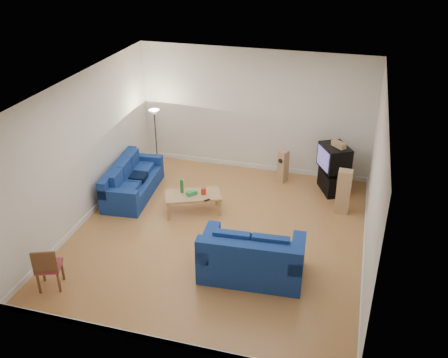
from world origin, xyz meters
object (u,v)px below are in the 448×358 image
(tv_stand, at_px, (332,182))
(television, at_px, (334,157))
(coffee_table, at_px, (193,196))
(sofa_loveseat, at_px, (251,260))
(sofa_three_seat, at_px, (131,183))

(tv_stand, distance_m, television, 0.65)
(coffee_table, relative_size, tv_stand, 1.66)
(sofa_loveseat, bearing_deg, sofa_three_seat, 143.18)
(sofa_loveseat, xyz_separation_m, television, (1.16, 3.76, 0.54))
(tv_stand, height_order, television, television)
(sofa_loveseat, distance_m, tv_stand, 3.93)
(sofa_loveseat, relative_size, tv_stand, 2.37)
(sofa_three_seat, bearing_deg, tv_stand, 102.58)
(coffee_table, distance_m, tv_stand, 3.48)
(sofa_three_seat, xyz_separation_m, television, (4.64, 1.50, 0.60))
(television, bearing_deg, sofa_loveseat, -45.90)
(sofa_three_seat, bearing_deg, sofa_loveseat, 51.88)
(coffee_table, bearing_deg, television, 32.19)
(sofa_loveseat, relative_size, coffee_table, 1.42)
(television, bearing_deg, tv_stand, 7.62)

